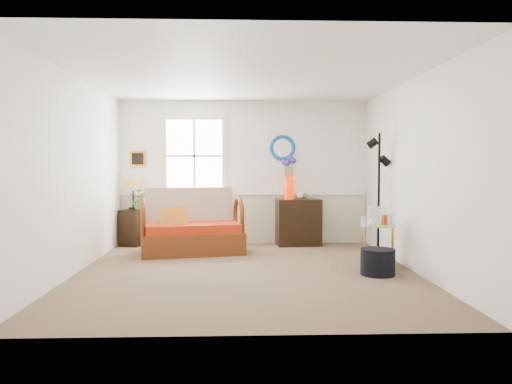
{
  "coord_description": "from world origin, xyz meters",
  "views": [
    {
      "loc": [
        -0.11,
        -6.6,
        1.42
      ],
      "look_at": [
        0.15,
        0.58,
        1.04
      ],
      "focal_mm": 35.0,
      "sensor_mm": 36.0,
      "label": 1
    }
  ],
  "objects_px": {
    "side_table": "(378,246)",
    "floor_lamp": "(379,196)",
    "loveseat": "(192,221)",
    "lamp_stand": "(132,228)",
    "ottoman": "(378,262)",
    "cabinet": "(298,222)"
  },
  "relations": [
    {
      "from": "lamp_stand",
      "to": "side_table",
      "type": "bearing_deg",
      "value": -27.38
    },
    {
      "from": "floor_lamp",
      "to": "ottoman",
      "type": "xyz_separation_m",
      "value": [
        -0.35,
        -1.22,
        -0.79
      ]
    },
    {
      "from": "loveseat",
      "to": "floor_lamp",
      "type": "bearing_deg",
      "value": -21.6
    },
    {
      "from": "lamp_stand",
      "to": "cabinet",
      "type": "relative_size",
      "value": 0.78
    },
    {
      "from": "side_table",
      "to": "floor_lamp",
      "type": "height_order",
      "value": "floor_lamp"
    },
    {
      "from": "loveseat",
      "to": "ottoman",
      "type": "height_order",
      "value": "loveseat"
    },
    {
      "from": "side_table",
      "to": "floor_lamp",
      "type": "xyz_separation_m",
      "value": [
        0.2,
        0.68,
        0.66
      ]
    },
    {
      "from": "loveseat",
      "to": "cabinet",
      "type": "relative_size",
      "value": 1.95
    },
    {
      "from": "lamp_stand",
      "to": "side_table",
      "type": "height_order",
      "value": "lamp_stand"
    },
    {
      "from": "loveseat",
      "to": "cabinet",
      "type": "height_order",
      "value": "loveseat"
    },
    {
      "from": "cabinet",
      "to": "side_table",
      "type": "xyz_separation_m",
      "value": [
        0.89,
        -1.96,
        -0.11
      ]
    },
    {
      "from": "side_table",
      "to": "ottoman",
      "type": "xyz_separation_m",
      "value": [
        -0.15,
        -0.54,
        -0.13
      ]
    },
    {
      "from": "side_table",
      "to": "lamp_stand",
      "type": "bearing_deg",
      "value": 152.62
    },
    {
      "from": "lamp_stand",
      "to": "ottoman",
      "type": "xyz_separation_m",
      "value": [
        3.7,
        -2.54,
        -0.15
      ]
    },
    {
      "from": "cabinet",
      "to": "ottoman",
      "type": "xyz_separation_m",
      "value": [
        0.74,
        -2.5,
        -0.24
      ]
    },
    {
      "from": "loveseat",
      "to": "lamp_stand",
      "type": "relative_size",
      "value": 2.51
    },
    {
      "from": "lamp_stand",
      "to": "ottoman",
      "type": "relative_size",
      "value": 1.44
    },
    {
      "from": "side_table",
      "to": "ottoman",
      "type": "height_order",
      "value": "side_table"
    },
    {
      "from": "lamp_stand",
      "to": "cabinet",
      "type": "height_order",
      "value": "cabinet"
    },
    {
      "from": "floor_lamp",
      "to": "loveseat",
      "type": "bearing_deg",
      "value": -177.15
    },
    {
      "from": "side_table",
      "to": "floor_lamp",
      "type": "bearing_deg",
      "value": 73.95
    },
    {
      "from": "cabinet",
      "to": "floor_lamp",
      "type": "distance_m",
      "value": 1.76
    }
  ]
}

